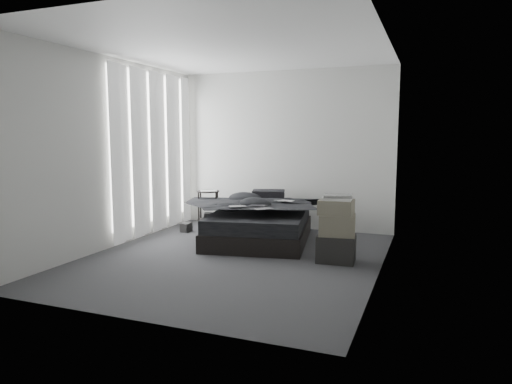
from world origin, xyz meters
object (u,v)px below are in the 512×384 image
(side_stand, at_px, (208,212))
(box_lower, at_px, (336,248))
(laptop, at_px, (283,197))
(bed, at_px, (260,233))

(side_stand, bearing_deg, box_lower, -23.34)
(laptop, height_order, side_stand, laptop)
(laptop, relative_size, side_stand, 0.44)
(laptop, bearing_deg, box_lower, -32.12)
(side_stand, distance_m, box_lower, 2.46)
(laptop, bearing_deg, side_stand, 179.99)
(laptop, distance_m, side_stand, 1.36)
(laptop, height_order, box_lower, laptop)
(side_stand, relative_size, box_lower, 1.46)
(bed, xyz_separation_m, box_lower, (1.27, -0.69, 0.05))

